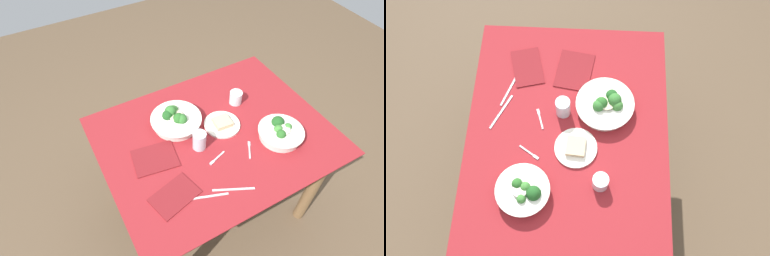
% 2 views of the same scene
% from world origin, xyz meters
% --- Properties ---
extents(ground_plane, '(6.00, 6.00, 0.00)m').
position_xyz_m(ground_plane, '(0.00, 0.00, 0.00)').
color(ground_plane, brown).
extents(dining_table, '(1.20, 0.94, 0.76)m').
position_xyz_m(dining_table, '(0.00, 0.00, 0.63)').
color(dining_table, maroon).
rests_on(dining_table, ground_plane).
extents(broccoli_bowl_far, '(0.28, 0.28, 0.10)m').
position_xyz_m(broccoli_bowl_far, '(-0.15, 0.17, 0.79)').
color(broccoli_bowl_far, silver).
rests_on(broccoli_bowl_far, dining_table).
extents(broccoli_bowl_near, '(0.24, 0.24, 0.09)m').
position_xyz_m(broccoli_bowl_near, '(0.29, -0.17, 0.79)').
color(broccoli_bowl_near, silver).
rests_on(broccoli_bowl_near, dining_table).
extents(bread_side_plate, '(0.20, 0.20, 0.04)m').
position_xyz_m(bread_side_plate, '(0.07, 0.04, 0.77)').
color(bread_side_plate, silver).
rests_on(bread_side_plate, dining_table).
extents(water_glass_center, '(0.07, 0.07, 0.10)m').
position_xyz_m(water_glass_center, '(-0.11, -0.03, 0.81)').
color(water_glass_center, silver).
rests_on(water_glass_center, dining_table).
extents(water_glass_side, '(0.07, 0.07, 0.08)m').
position_xyz_m(water_glass_side, '(0.23, 0.16, 0.79)').
color(water_glass_side, silver).
rests_on(water_glass_side, dining_table).
extents(fork_by_far_bowl, '(0.11, 0.04, 0.00)m').
position_xyz_m(fork_by_far_bowl, '(-0.08, -0.13, 0.76)').
color(fork_by_far_bowl, '#B7B7BC').
rests_on(fork_by_far_bowl, dining_table).
extents(fork_by_near_bowl, '(0.07, 0.10, 0.00)m').
position_xyz_m(fork_by_near_bowl, '(0.10, -0.16, 0.76)').
color(fork_by_near_bowl, '#B7B7BC').
rests_on(fork_by_near_bowl, dining_table).
extents(table_knife_left, '(0.18, 0.07, 0.00)m').
position_xyz_m(table_knife_left, '(-0.22, -0.30, 0.76)').
color(table_knife_left, '#B7B7BC').
rests_on(table_knife_left, dining_table).
extents(table_knife_right, '(0.18, 0.09, 0.00)m').
position_xyz_m(table_knife_right, '(-0.10, -0.32, 0.76)').
color(table_knife_right, '#B7B7BC').
rests_on(table_knife_right, dining_table).
extents(napkin_folded_upper, '(0.24, 0.20, 0.01)m').
position_xyz_m(napkin_folded_upper, '(-0.35, 0.02, 0.76)').
color(napkin_folded_upper, maroon).
rests_on(napkin_folded_upper, dining_table).
extents(napkin_folded_lower, '(0.24, 0.19, 0.01)m').
position_xyz_m(napkin_folded_lower, '(-0.35, -0.22, 0.76)').
color(napkin_folded_lower, maroon).
rests_on(napkin_folded_lower, dining_table).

